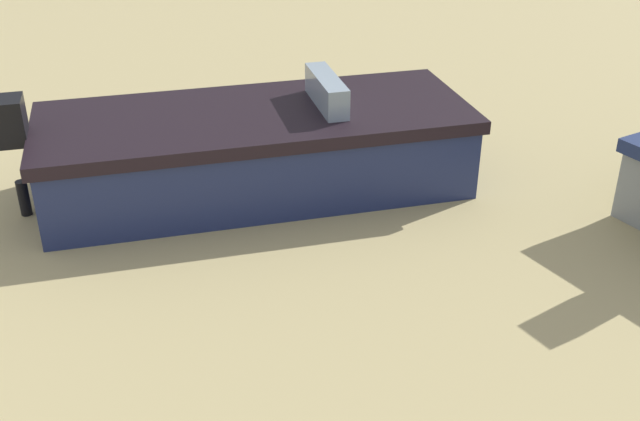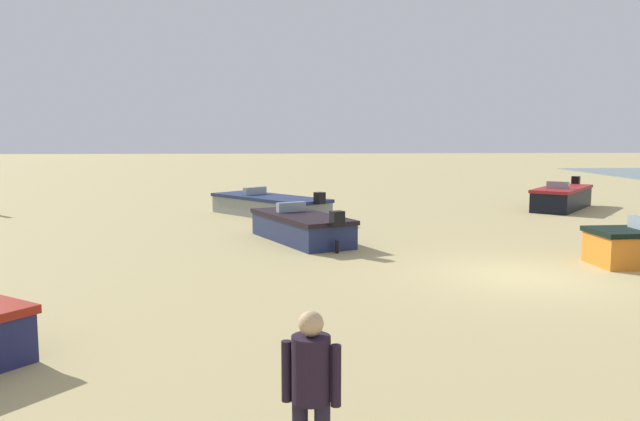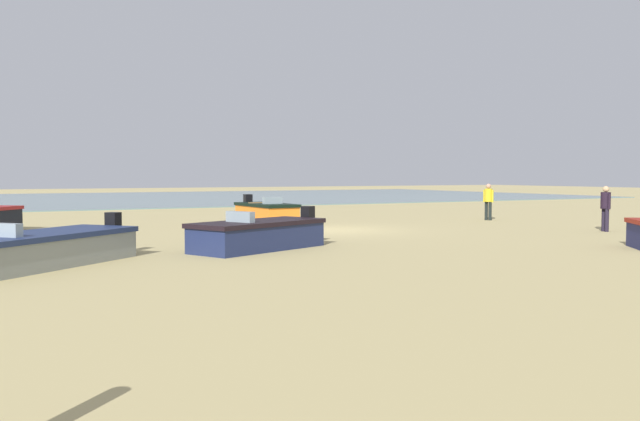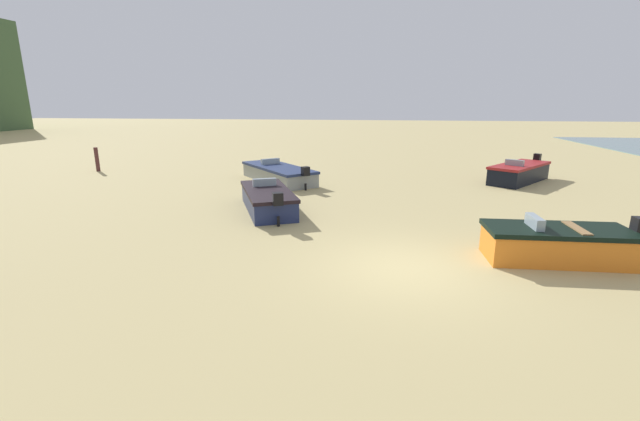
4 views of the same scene
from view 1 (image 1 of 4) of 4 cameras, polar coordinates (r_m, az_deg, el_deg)
boat_navy_4 at (r=7.31m, az=-4.77°, el=4.49°), size 4.26×3.03×1.10m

